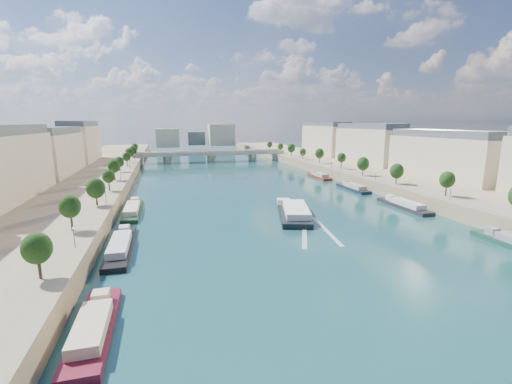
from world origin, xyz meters
TOP-DOWN VIEW (x-y plane):
  - ground at (0.00, 100.00)m, footprint 700.00×700.00m
  - quay_left at (-72.00, 100.00)m, footprint 44.00×520.00m
  - quay_right at (72.00, 100.00)m, footprint 44.00×520.00m
  - pave_left at (-57.00, 100.00)m, footprint 14.00×520.00m
  - pave_right at (57.00, 100.00)m, footprint 14.00×520.00m
  - trees_left at (-55.00, 102.00)m, footprint 4.80×268.80m
  - trees_right at (55.00, 110.00)m, footprint 4.80×268.80m
  - lamps_left at (-52.50, 90.00)m, footprint 0.36×200.36m
  - lamps_right at (52.50, 105.00)m, footprint 0.36×200.36m
  - buildings_left at (-85.00, 112.00)m, footprint 16.00×226.00m
  - buildings_right at (85.00, 112.00)m, footprint 16.00×226.00m
  - skyline at (3.19, 319.52)m, footprint 79.00×42.00m
  - bridge at (0.00, 216.12)m, footprint 112.00×12.00m
  - tour_barge at (4.61, 58.03)m, footprint 16.63×31.59m
  - wake at (4.61, 41.49)m, footprint 14.58×25.88m
  - moored_barges_left at (-45.50, 29.94)m, footprint 5.00×120.96m
  - moored_barges_right at (45.50, 54.23)m, footprint 5.00×159.84m

SIDE VIEW (x-z plane):
  - ground at x=0.00m, z-range 0.00..0.00m
  - wake at x=4.61m, z-range 0.00..0.04m
  - moored_barges_left at x=-45.50m, z-range -0.96..2.64m
  - moored_barges_right at x=45.50m, z-range -0.96..2.64m
  - tour_barge at x=4.61m, z-range -0.87..3.26m
  - quay_left at x=-72.00m, z-range 0.00..5.00m
  - quay_right at x=72.00m, z-range 0.00..5.00m
  - pave_left at x=-57.00m, z-range 5.00..5.10m
  - pave_right at x=57.00m, z-range 5.00..5.10m
  - bridge at x=0.00m, z-range 1.01..9.16m
  - lamps_left at x=-52.50m, z-range 5.64..9.92m
  - lamps_right at x=52.50m, z-range 5.64..9.92m
  - trees_left at x=-55.00m, z-range 6.35..14.61m
  - trees_right at x=55.00m, z-range 6.35..14.61m
  - skyline at x=3.19m, z-range 3.66..25.66m
  - buildings_left at x=-85.00m, z-range 4.85..28.05m
  - buildings_right at x=85.00m, z-range 4.85..28.05m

